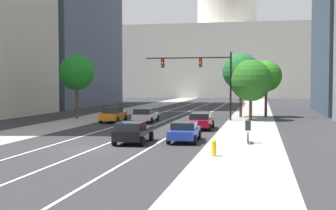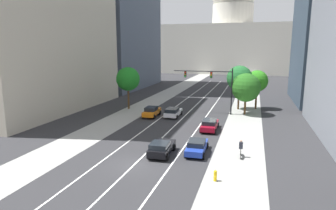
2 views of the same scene
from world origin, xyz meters
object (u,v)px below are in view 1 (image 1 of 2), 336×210
(traffic_signal_mast, at_px, (204,71))
(street_tree_near_right, at_px, (241,72))
(fire_hydrant, at_px, (214,148))
(street_tree_near_left, at_px, (77,73))
(car_blue, at_px, (185,131))
(cyclist, at_px, (248,130))
(car_white, at_px, (145,115))
(car_crimson, at_px, (201,121))
(street_tree_mid_right, at_px, (251,80))
(street_tree_far_right, at_px, (266,76))
(capitol_building, at_px, (227,46))
(car_black, at_px, (133,132))
(car_orange, at_px, (113,115))

(traffic_signal_mast, height_order, street_tree_near_right, street_tree_near_right)
(fire_hydrant, xyz_separation_m, street_tree_near_left, (-17.96, 23.97, 4.72))
(car_blue, relative_size, cyclist, 2.65)
(car_white, bearing_deg, car_crimson, -133.38)
(fire_hydrant, relative_size, street_tree_mid_right, 0.14)
(car_blue, bearing_deg, traffic_signal_mast, 1.26)
(fire_hydrant, distance_m, street_tree_far_right, 30.79)
(capitol_building, distance_m, street_tree_mid_right, 86.22)
(capitol_building, relative_size, street_tree_far_right, 8.23)
(car_black, relative_size, cyclist, 2.52)
(car_white, bearing_deg, capitol_building, -2.21)
(capitol_building, bearing_deg, car_orange, -93.06)
(car_crimson, relative_size, street_tree_near_left, 0.67)
(car_white, xyz_separation_m, car_black, (3.23, -16.07, -0.00))
(street_tree_near_right, height_order, street_tree_near_left, street_tree_near_right)
(capitol_building, xyz_separation_m, street_tree_mid_right, (8.86, -85.13, -10.38))
(car_blue, xyz_separation_m, fire_hydrant, (2.59, -5.81, -0.25))
(car_blue, bearing_deg, street_tree_near_left, 38.44)
(car_orange, xyz_separation_m, fire_hydrant, (12.27, -19.76, -0.32))
(car_black, distance_m, street_tree_near_left, 23.55)
(capitol_building, height_order, car_white, capitol_building)
(capitol_building, bearing_deg, car_crimson, -87.11)
(capitol_building, relative_size, traffic_signal_mast, 5.84)
(capitol_building, bearing_deg, street_tree_near_right, -84.63)
(car_orange, xyz_separation_m, traffic_signal_mast, (8.68, 4.72, 4.49))
(street_tree_far_right, bearing_deg, street_tree_near_left, -163.21)
(street_tree_mid_right, relative_size, street_tree_near_left, 0.91)
(street_tree_far_right, bearing_deg, car_crimson, -109.76)
(street_tree_near_right, bearing_deg, traffic_signal_mast, -129.37)
(car_black, xyz_separation_m, fire_hydrant, (5.81, -4.28, -0.30))
(car_crimson, xyz_separation_m, street_tree_near_right, (2.80, 14.60, 4.56))
(cyclist, xyz_separation_m, street_tree_near_right, (-1.47, 23.20, 4.46))
(capitol_building, xyz_separation_m, car_white, (-1.61, -90.04, -13.90))
(car_black, distance_m, street_tree_mid_right, 22.46)
(street_tree_far_right, bearing_deg, car_white, -140.58)
(fire_hydrant, distance_m, street_tree_mid_right, 25.58)
(car_orange, relative_size, fire_hydrant, 5.13)
(car_blue, distance_m, fire_hydrant, 6.37)
(street_tree_near_right, distance_m, street_tree_far_right, 3.17)
(capitol_building, distance_m, car_white, 91.12)
(car_white, xyz_separation_m, car_blue, (6.45, -14.54, -0.05))
(traffic_signal_mast, xyz_separation_m, street_tree_near_left, (-14.37, -0.51, -0.09))
(cyclist, xyz_separation_m, street_tree_near_left, (-19.64, 18.06, 4.33))
(car_blue, height_order, cyclist, cyclist)
(car_orange, height_order, car_blue, car_orange)
(car_crimson, relative_size, car_white, 1.03)
(cyclist, relative_size, street_tree_mid_right, 0.26)
(cyclist, bearing_deg, car_crimson, 23.46)
(capitol_building, height_order, fire_hydrant, capitol_building)
(car_crimson, relative_size, cyclist, 2.80)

